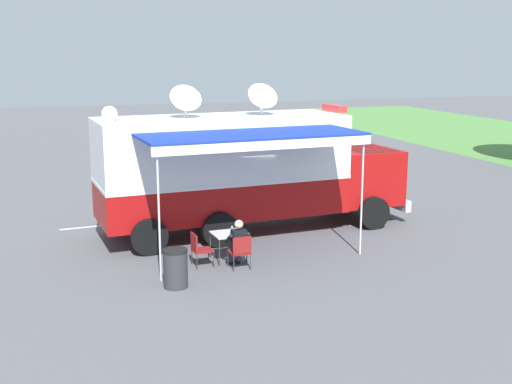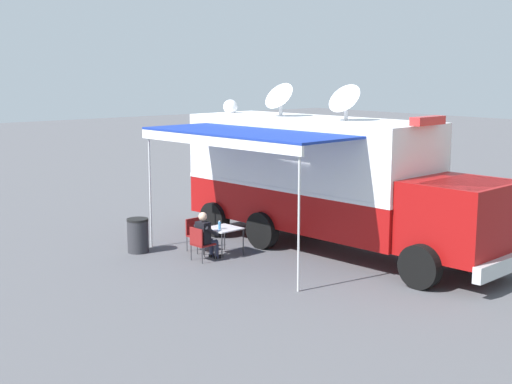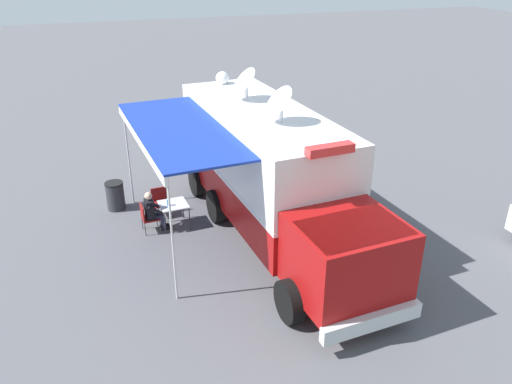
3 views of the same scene
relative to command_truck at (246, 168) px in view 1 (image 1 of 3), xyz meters
The scene contains 10 objects.
ground_plane 2.09m from the command_truck, 88.61° to the right, with size 100.00×100.00×0.00m, color #515156.
lot_stripe 4.14m from the command_truck, 124.74° to the right, with size 0.12×4.80×0.01m, color silver.
command_truck is the anchor object (origin of this frame).
folding_table 3.14m from the command_truck, 26.80° to the right, with size 0.85×0.85×0.73m.
water_bottle 3.19m from the command_truck, 24.45° to the right, with size 0.07×0.07×0.22m.
folding_chair_at_table 3.85m from the command_truck, 19.78° to the right, with size 0.51×0.51×0.87m.
folding_chair_beside_table 3.83m from the command_truck, 37.17° to the right, with size 0.51×0.51×0.87m.
seated_responder 3.64m from the command_truck, 21.06° to the right, with size 0.68×0.58×1.25m.
trash_bin 5.30m from the command_truck, 36.10° to the right, with size 0.57×0.57×0.91m.
car_behind_truck 9.06m from the command_truck, 158.45° to the left, with size 4.26×2.13×1.76m.
Camera 1 is at (18.23, -4.95, 5.32)m, focal length 45.80 mm.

